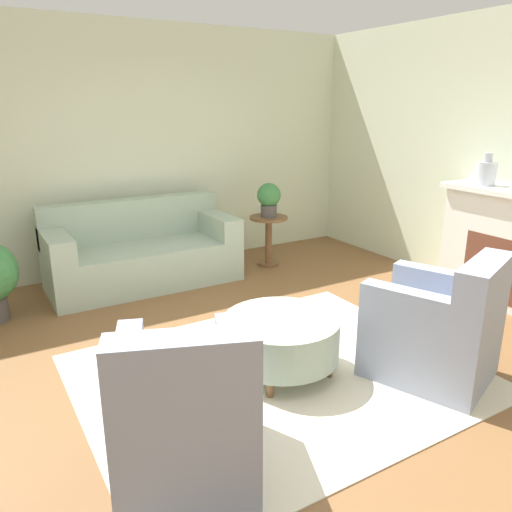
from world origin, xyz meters
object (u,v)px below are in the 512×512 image
at_px(ottoman_table, 281,337).
at_px(side_table, 269,233).
at_px(potted_plant_on_side_table, 269,198).
at_px(armchair_right, 438,331).
at_px(couch, 142,254).
at_px(armchair_left, 184,414).
at_px(vase_mantel_near, 486,172).

relative_size(ottoman_table, side_table, 1.40).
bearing_deg(potted_plant_on_side_table, armchair_right, -97.49).
relative_size(couch, armchair_left, 1.99).
relative_size(armchair_left, potted_plant_on_side_table, 2.50).
bearing_deg(side_table, armchair_right, -97.49).
bearing_deg(couch, side_table, -6.45).
bearing_deg(couch, vase_mantel_near, -36.42).
bearing_deg(vase_mantel_near, couch, 143.58).
bearing_deg(ottoman_table, armchair_right, -34.82).
relative_size(armchair_right, side_table, 1.66).
distance_m(armchair_left, side_table, 3.68).
height_order(armchair_left, armchair_right, same).
distance_m(couch, armchair_left, 3.13).
bearing_deg(potted_plant_on_side_table, couch, 173.55).
height_order(armchair_right, vase_mantel_near, vase_mantel_near).
distance_m(ottoman_table, vase_mantel_near, 2.79).
xyz_separation_m(armchair_left, ottoman_table, (1.03, 0.64, -0.09)).
relative_size(armchair_left, side_table, 1.66).
distance_m(side_table, vase_mantel_near, 2.47).
height_order(ottoman_table, vase_mantel_near, vase_mantel_near).
height_order(couch, armchair_right, armchair_right).
height_order(couch, ottoman_table, couch).
bearing_deg(side_table, potted_plant_on_side_table, -63.43).
relative_size(ottoman_table, vase_mantel_near, 2.73).
height_order(couch, armchair_left, armchair_left).
xyz_separation_m(vase_mantel_near, potted_plant_on_side_table, (-1.30, 1.92, -0.43)).
bearing_deg(potted_plant_on_side_table, armchair_left, -129.01).
distance_m(armchair_left, potted_plant_on_side_table, 3.71).
relative_size(couch, potted_plant_on_side_table, 4.98).
relative_size(armchair_right, vase_mantel_near, 3.24).
relative_size(ottoman_table, potted_plant_on_side_table, 2.11).
distance_m(ottoman_table, side_table, 2.57).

